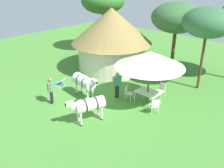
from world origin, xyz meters
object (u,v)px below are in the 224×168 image
Objects in this scene: acacia_tree_right_background at (177,18)px; acacia_tree_far_lawn at (103,1)px; shade_umbrella at (150,59)px; standing_watcher at (51,88)px; patio_dining_table at (148,93)px; patio_chair_west_end at (128,92)px; zebra_by_umbrella at (84,81)px; patio_chair_near_hut at (161,89)px; guest_beside_umbrella at (117,83)px; striped_lounge_chair at (59,83)px; zebra_nearest_camera at (89,105)px; acacia_tree_left_background at (208,23)px; thatched_hut at (112,37)px; patio_chair_near_lawn at (155,105)px.

acacia_tree_far_lawn reaches higher than acacia_tree_right_background.
standing_watcher is at bearing -136.82° from shade_umbrella.
patio_dining_table is 1.56× the size of patio_chair_west_end.
zebra_by_umbrella is at bearing -149.13° from patio_dining_table.
guest_beside_umbrella is (-1.96, -1.93, 0.49)m from patio_chair_near_hut.
striped_lounge_chair is at bearing -115.26° from acacia_tree_right_background.
zebra_nearest_camera is (-1.07, -3.69, -1.79)m from shade_umbrella.
patio_dining_table is 0.24× the size of acacia_tree_far_lawn.
acacia_tree_left_background is (3.07, 4.70, 3.36)m from guest_beside_umbrella.
patio_chair_near_lawn is (6.40, -3.41, -2.05)m from thatched_hut.
zebra_nearest_camera is (3.08, 0.20, -0.02)m from standing_watcher.
zebra_by_umbrella is at bearing 50.32° from patio_chair_near_hut.
patio_chair_west_end and patio_chair_near_lawn have the same top height.
thatched_hut is at bearing 156.16° from standing_watcher.
patio_chair_near_lawn is 0.54× the size of standing_watcher.
striped_lounge_chair is 0.18× the size of acacia_tree_left_background.
guest_beside_umbrella is at bearing -158.48° from shade_umbrella.
standing_watcher is 0.77× the size of zebra_nearest_camera.
thatched_hut reaches higher than guest_beside_umbrella.
acacia_tree_far_lawn reaches higher than patio_chair_near_hut.
striped_lounge_chair is at bearing 1.18° from zebra_nearest_camera.
patio_chair_near_hut is 0.17× the size of acacia_tree_left_background.
guest_beside_umbrella reaches higher than standing_watcher.
patio_chair_near_hut and patio_chair_near_lawn have the same top height.
guest_beside_umbrella is at bearing -89.45° from acacia_tree_right_background.
striped_lounge_chair is at bearing -138.16° from acacia_tree_left_background.
striped_lounge_chair is (-5.86, -3.46, -0.27)m from patio_chair_near_hut.
patio_chair_near_lawn is at bearing -106.29° from zebra_nearest_camera.
patio_chair_near_hut is at bearing 82.24° from patio_dining_table.
patio_dining_table is (0.00, -0.00, -2.11)m from shade_umbrella.
shade_umbrella is 2.80× the size of patio_dining_table.
standing_watcher is at bearing -136.82° from patio_dining_table.
acacia_tree_far_lawn reaches higher than shade_umbrella.
zebra_nearest_camera is at bearing 83.67° from patio_chair_near_hut.
striped_lounge_chair is at bearing 139.28° from patio_chair_near_lawn.
guest_beside_umbrella is 4.25m from striped_lounge_chair.
zebra_nearest_camera reaches higher than patio_chair_west_end.
standing_watcher is at bearing -103.17° from acacia_tree_right_background.
striped_lounge_chair is (-0.28, -4.92, -2.32)m from thatched_hut.
guest_beside_umbrella is at bearing -92.15° from striped_lounge_chair.
acacia_tree_far_lawn is (-9.19, 5.56, 1.93)m from shade_umbrella.
standing_watcher reaches higher than patio_chair_near_lawn.
patio_chair_near_hut is at bearing -24.54° from guest_beside_umbrella.
acacia_tree_left_background is at bearing 147.35° from zebra_by_umbrella.
acacia_tree_far_lawn reaches higher than zebra_nearest_camera.
shade_umbrella is 2.38× the size of standing_watcher.
thatched_hut is 5.33m from zebra_by_umbrella.
patio_chair_near_hut is (5.57, -1.46, -2.05)m from thatched_hut.
shade_umbrella reaches higher than patio_chair_near_lawn.
striped_lounge_chair is (-5.69, -2.24, -0.41)m from patio_dining_table.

